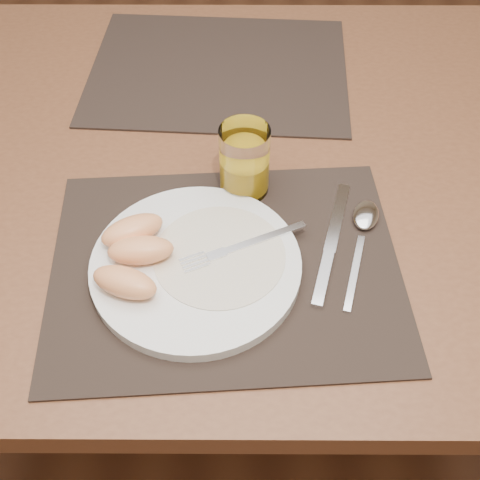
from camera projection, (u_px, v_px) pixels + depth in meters
name	position (u px, v px, depth m)	size (l,w,h in m)	color
ground	(232.00, 381.00, 1.50)	(5.00, 5.00, 0.00)	#58321E
table	(228.00, 192.00, 0.99)	(1.40, 0.90, 0.75)	brown
placemat_near	(226.00, 266.00, 0.78)	(0.45, 0.35, 0.00)	#2C211B
placemat_far	(219.00, 70.00, 1.06)	(0.45, 0.35, 0.00)	#2C211B
plate	(196.00, 265.00, 0.77)	(0.27, 0.27, 0.02)	white
plate_dressing	(219.00, 255.00, 0.77)	(0.17, 0.17, 0.00)	white
fork	(234.00, 249.00, 0.77)	(0.17, 0.09, 0.00)	silver
knife	(329.00, 251.00, 0.79)	(0.07, 0.22, 0.01)	silver
spoon	(364.00, 223.00, 0.82)	(0.07, 0.19, 0.01)	silver
juice_glass	(244.00, 164.00, 0.83)	(0.07, 0.07, 0.11)	white
grapefruit_wedges	(133.00, 254.00, 0.75)	(0.10, 0.15, 0.03)	#FCA767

